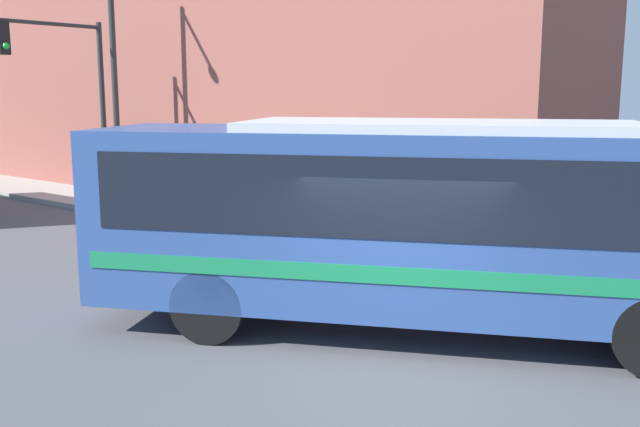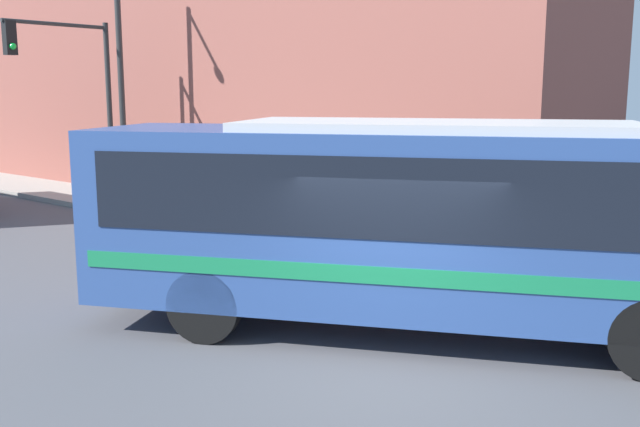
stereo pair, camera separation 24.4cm
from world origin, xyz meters
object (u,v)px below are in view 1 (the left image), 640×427
fire_hydrant (365,233)px  parking_meter (215,191)px  city_bus (437,212)px  traffic_light_pole (69,81)px  street_lamp (105,58)px  pedestrian_near_corner (151,179)px

fire_hydrant → parking_meter: size_ratio=0.53×
city_bus → parking_meter: size_ratio=8.36×
traffic_light_pole → fire_hydrant: bearing=-84.4°
city_bus → street_lamp: (3.60, 13.04, 2.68)m
city_bus → traffic_light_pole: size_ratio=1.91×
street_lamp → pedestrian_near_corner: size_ratio=4.37×
fire_hydrant → traffic_light_pole: traffic_light_pole is taller
street_lamp → city_bus: bearing=-105.4°
traffic_light_pole → parking_meter: (0.95, -4.96, -2.88)m
street_lamp → pedestrian_near_corner: street_lamp is taller
city_bus → street_lamp: street_lamp is taller
parking_meter → pedestrian_near_corner: size_ratio=0.73×
fire_hydrant → city_bus: bearing=-133.9°
pedestrian_near_corner → fire_hydrant: bearing=-94.0°
parking_meter → street_lamp: 5.69m
parking_meter → pedestrian_near_corner: 3.38m
traffic_light_pole → street_lamp: bearing=-29.3°
parking_meter → traffic_light_pole: bearing=100.9°
street_lamp → traffic_light_pole: bearing=150.7°
traffic_light_pole → parking_meter: 5.82m
parking_meter → street_lamp: bearing=90.7°
city_bus → parking_meter: city_bus is taller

